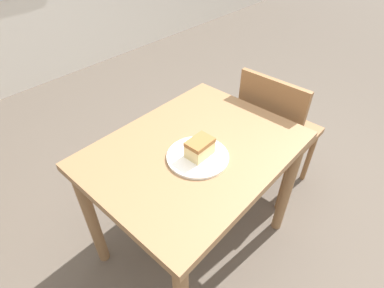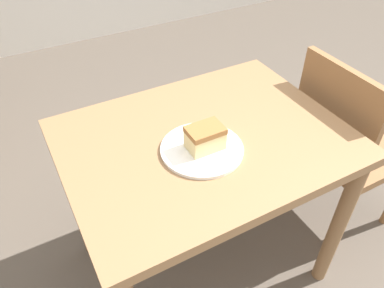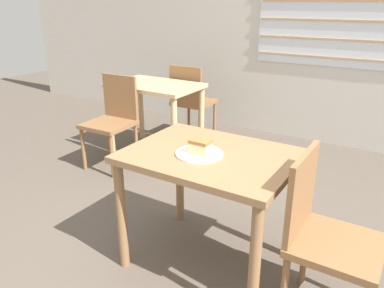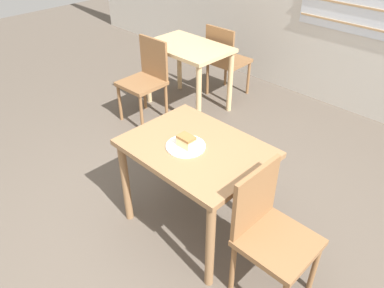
# 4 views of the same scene
# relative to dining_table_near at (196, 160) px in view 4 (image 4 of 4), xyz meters

# --- Properties ---
(ground_plane) EXTENTS (14.00, 14.00, 0.00)m
(ground_plane) POSITION_rel_dining_table_near_xyz_m (0.10, -0.36, -0.65)
(ground_plane) COLOR brown
(dining_table_near) EXTENTS (0.98, 0.75, 0.77)m
(dining_table_near) POSITION_rel_dining_table_near_xyz_m (0.00, 0.00, 0.00)
(dining_table_near) COLOR olive
(dining_table_near) RESTS_ON ground_plane
(dining_table_far) EXTENTS (0.96, 0.63, 0.77)m
(dining_table_far) POSITION_rel_dining_table_near_xyz_m (-1.45, 1.37, -0.01)
(dining_table_far) COLOR tan
(dining_table_far) RESTS_ON ground_plane
(chair_near_window) EXTENTS (0.43, 0.43, 0.92)m
(chair_near_window) POSITION_rel_dining_table_near_xyz_m (0.70, -0.07, -0.14)
(chair_near_window) COLOR brown
(chair_near_window) RESTS_ON ground_plane
(chair_far_corner) EXTENTS (0.45, 0.45, 0.92)m
(chair_far_corner) POSITION_rel_dining_table_near_xyz_m (-1.59, 0.85, -0.14)
(chair_far_corner) COLOR brown
(chair_far_corner) RESTS_ON ground_plane
(chair_far_opposite) EXTENTS (0.45, 0.45, 0.92)m
(chair_far_opposite) POSITION_rel_dining_table_near_xyz_m (-1.32, 1.89, -0.14)
(chair_far_opposite) COLOR brown
(chair_far_opposite) RESTS_ON ground_plane
(plate) EXTENTS (0.28, 0.28, 0.01)m
(plate) POSITION_rel_dining_table_near_xyz_m (-0.05, -0.06, 0.13)
(plate) COLOR white
(plate) RESTS_ON dining_table_near
(cake_slice) EXTENTS (0.12, 0.08, 0.08)m
(cake_slice) POSITION_rel_dining_table_near_xyz_m (-0.04, -0.06, 0.17)
(cake_slice) COLOR #E5CC89
(cake_slice) RESTS_ON plate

